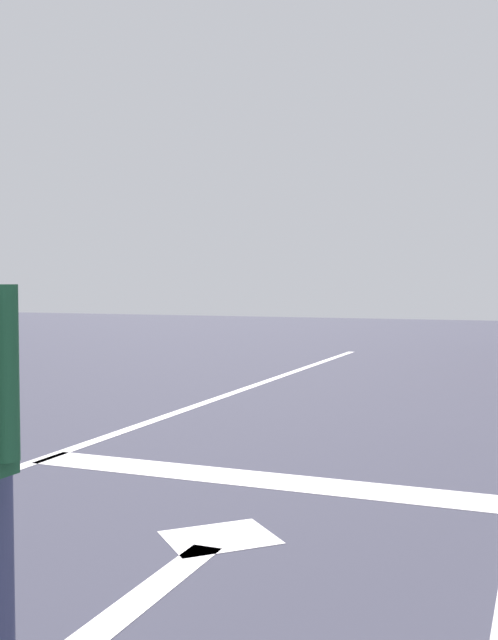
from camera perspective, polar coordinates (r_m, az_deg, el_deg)
name	(u,v)px	position (r m, az deg, el deg)	size (l,w,h in m)	color
lane_line_center	(17,468)	(5.81, -17.24, -10.69)	(0.12, 20.00, 0.01)	silver
stop_bar	(266,480)	(5.24, 1.28, -12.05)	(3.60, 0.40, 0.01)	silver
lane_arrow_stem	(138,600)	(3.42, -8.41, -20.32)	(0.16, 1.40, 0.01)	silver
lane_arrow_head	(220,537)	(4.13, -2.23, -16.17)	(0.56, 0.44, 0.01)	silver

